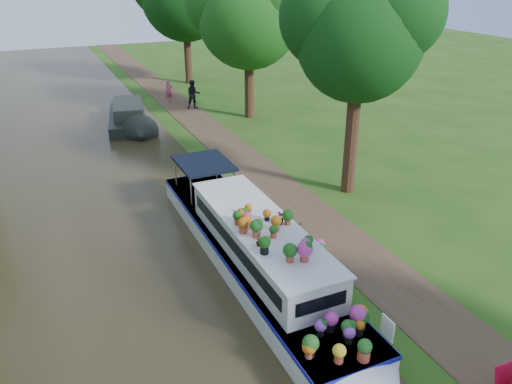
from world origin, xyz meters
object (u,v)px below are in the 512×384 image
(plant_boat, at_px, (261,253))
(pedestrian_dark, at_px, (193,95))
(second_boat, at_px, (129,116))
(pedestrian_pink, at_px, (169,91))

(plant_boat, bearing_deg, pedestrian_dark, 78.02)
(second_boat, height_order, pedestrian_dark, pedestrian_dark)
(pedestrian_pink, relative_size, pedestrian_dark, 0.79)
(plant_boat, xyz_separation_m, pedestrian_dark, (4.15, 19.55, 0.11))
(plant_boat, bearing_deg, second_boat, 91.63)
(plant_boat, height_order, second_boat, plant_boat)
(pedestrian_dark, bearing_deg, plant_boat, -95.18)
(plant_boat, relative_size, second_boat, 1.81)
(plant_boat, distance_m, pedestrian_pink, 22.15)
(second_boat, xyz_separation_m, pedestrian_dark, (4.65, 1.98, 0.40))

